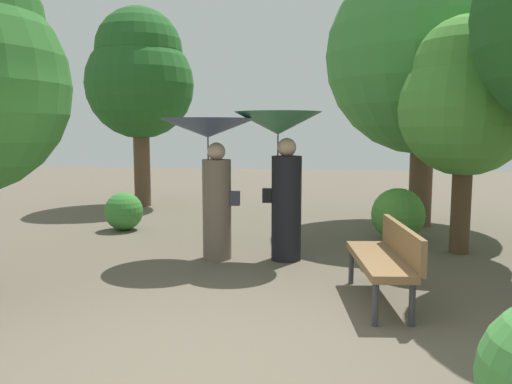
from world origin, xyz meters
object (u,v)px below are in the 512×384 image
person_left (211,154)px  tree_near_right (426,40)px  person_right (281,154)px  tree_far_back (466,97)px  tree_mid_left (140,74)px  park_bench (387,255)px

person_left → tree_near_right: 4.92m
person_right → tree_far_back: tree_far_back is taller
tree_mid_left → tree_far_back: size_ratio=1.35×
tree_near_right → tree_far_back: 2.49m
person_left → tree_mid_left: tree_mid_left is taller
tree_mid_left → person_right: bearing=-51.3°
person_right → tree_near_right: (2.40, 2.92, 1.97)m
tree_near_right → tree_mid_left: tree_near_right is taller
person_right → tree_mid_left: (-3.76, 4.70, 1.63)m
tree_near_right → tree_mid_left: (-6.17, 1.78, -0.35)m
tree_near_right → person_right: bearing=-129.4°
tree_mid_left → person_left: bearing=-59.7°
person_right → tree_mid_left: 6.23m
person_left → park_bench: bearing=-120.2°
park_bench → tree_mid_left: tree_mid_left is taller
person_left → park_bench: size_ratio=1.28×
person_left → park_bench: (2.25, -1.61, -0.98)m
person_right → tree_near_right: bearing=-34.2°
park_bench → tree_far_back: size_ratio=0.45×
tree_mid_left → park_bench: bearing=-51.7°
tree_near_right → person_left: bearing=-138.6°
tree_mid_left → tree_near_right: bearing=-16.1°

